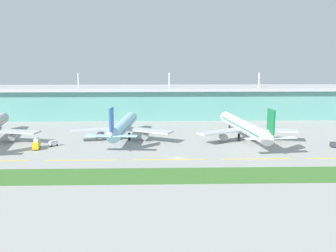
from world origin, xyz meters
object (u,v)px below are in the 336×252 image
pushback_tug (333,144)px  baggage_cart (53,143)px  airliner_far_middle (245,127)px  fuel_truck (36,144)px  airliner_near_middle (123,126)px

pushback_tug → baggage_cart: (-123.80, 4.77, 0.16)m
pushback_tug → baggage_cart: baggage_cart is taller
airliner_far_middle → baggage_cart: size_ratio=17.45×
fuel_truck → pushback_tug: bearing=0.0°
pushback_tug → baggage_cart: size_ratio=1.24×
airliner_far_middle → pushback_tug: (36.45, -14.15, -5.35)m
fuel_truck → baggage_cart: 7.75m
airliner_far_middle → baggage_cart: airliner_far_middle is taller
airliner_far_middle → baggage_cart: (-87.35, -9.38, -5.19)m
airliner_near_middle → pushback_tug: bearing=-10.5°
pushback_tug → airliner_near_middle: bearing=169.5°
pushback_tug → airliner_far_middle: bearing=158.8°
airliner_near_middle → baggage_cart: size_ratio=15.79×
airliner_near_middle → baggage_cart: bearing=-157.1°
airliner_near_middle → airliner_far_middle: same height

